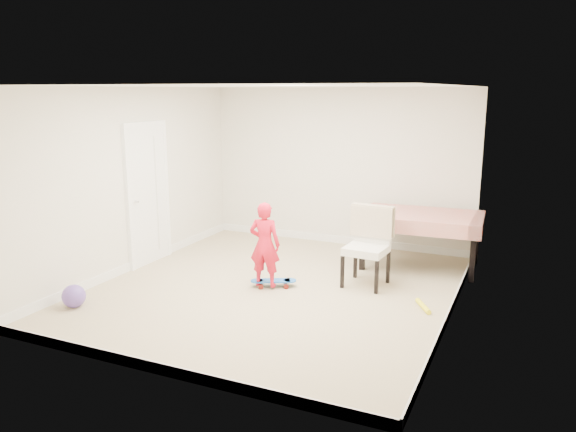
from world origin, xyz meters
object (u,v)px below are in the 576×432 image
at_px(dining_chair, 366,247).
at_px(skateboard, 273,283).
at_px(child, 265,247).
at_px(dining_table, 420,240).
at_px(balloon, 74,296).

relative_size(dining_chair, skateboard, 1.75).
distance_m(dining_chair, child, 1.34).
height_order(dining_table, child, child).
bearing_deg(child, dining_chair, -159.35).
bearing_deg(balloon, child, 40.58).
relative_size(dining_table, dining_chair, 1.62).
height_order(skateboard, child, child).
xyz_separation_m(dining_table, balloon, (-3.47, -3.30, -0.26)).
height_order(child, balloon, child).
xyz_separation_m(dining_chair, skateboard, (-1.10, -0.55, -0.48)).
bearing_deg(dining_table, balloon, -139.48).
bearing_deg(dining_chair, skateboard, -149.49).
xyz_separation_m(child, balloon, (-1.80, -1.54, -0.42)).
bearing_deg(dining_table, skateboard, -136.72).
bearing_deg(dining_chair, child, -147.48).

